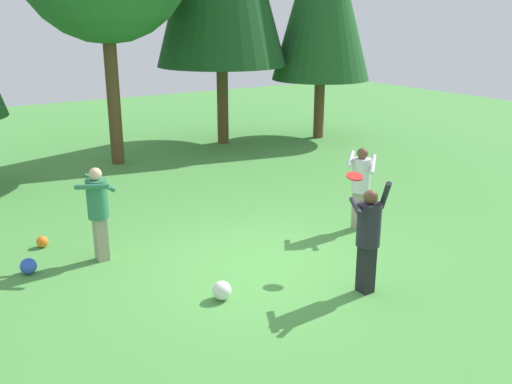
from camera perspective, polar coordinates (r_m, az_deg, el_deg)
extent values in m
plane|color=#4C9342|center=(9.17, 1.15, -7.46)|extent=(40.00, 40.00, 0.00)
cube|color=black|center=(8.37, 11.07, -7.60)|extent=(0.19, 0.22, 0.73)
cylinder|color=#23232D|center=(8.11, 11.35, -3.25)|extent=(0.34, 0.34, 0.63)
sphere|color=brown|center=(7.98, 11.52, -0.50)|extent=(0.21, 0.21, 0.21)
cylinder|color=#23232D|center=(7.97, 10.07, -1.44)|extent=(0.34, 0.51, 0.12)
cylinder|color=#23232D|center=(8.02, 12.92, -0.35)|extent=(0.26, 0.36, 0.49)
cube|color=gray|center=(10.76, 10.40, -1.81)|extent=(0.19, 0.22, 0.73)
cylinder|color=silver|center=(10.56, 10.60, 1.68)|extent=(0.34, 0.34, 0.63)
sphere|color=brown|center=(10.46, 10.72, 3.84)|extent=(0.21, 0.21, 0.21)
cylinder|color=silver|center=(10.49, 11.76, 2.76)|extent=(0.44, 0.42, 0.28)
cylinder|color=silver|center=(10.50, 9.60, 3.31)|extent=(0.45, 0.42, 0.21)
cube|color=gray|center=(9.59, -15.42, -4.58)|extent=(0.19, 0.22, 0.73)
cylinder|color=#2D7551|center=(9.37, -15.75, -0.68)|extent=(0.34, 0.34, 0.64)
sphere|color=beige|center=(9.25, -15.96, 1.75)|extent=(0.21, 0.21, 0.21)
cylinder|color=#2D7551|center=(9.49, -15.52, 0.90)|extent=(0.47, 0.36, 0.33)
cylinder|color=#2D7551|center=(9.11, -16.24, 0.51)|extent=(0.50, 0.37, 0.10)
cylinder|color=red|center=(8.96, 9.95, 1.58)|extent=(0.32, 0.31, 0.09)
sphere|color=blue|center=(9.53, -22.04, -6.97)|extent=(0.25, 0.25, 0.25)
sphere|color=white|center=(8.11, -3.48, -9.92)|extent=(0.28, 0.28, 0.28)
sphere|color=orange|center=(10.51, -20.81, -4.73)|extent=(0.20, 0.20, 0.20)
cylinder|color=brown|center=(18.61, 6.47, 10.74)|extent=(0.34, 0.34, 3.45)
cylinder|color=brown|center=(15.52, -14.29, 10.09)|extent=(0.34, 0.34, 4.03)
cylinder|color=brown|center=(17.63, -3.45, 11.92)|extent=(0.35, 0.35, 4.35)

